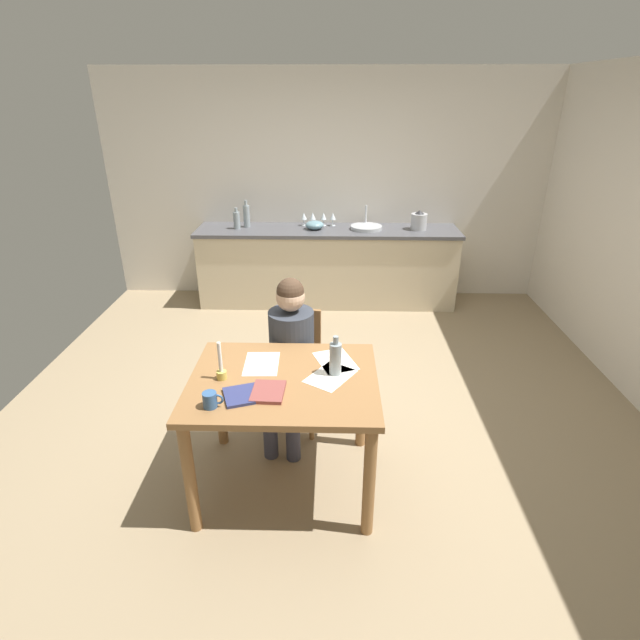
{
  "coord_description": "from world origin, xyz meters",
  "views": [
    {
      "loc": [
        0.05,
        -3.34,
        2.33
      ],
      "look_at": [
        -0.03,
        -0.15,
        0.85
      ],
      "focal_mm": 27.6,
      "sensor_mm": 36.0,
      "label": 1
    }
  ],
  "objects_px": {
    "chair_at_table": "(294,363)",
    "coffee_mug": "(211,400)",
    "book_magazine": "(242,395)",
    "wine_glass_by_kettle": "(324,217)",
    "book_cookery": "(268,392)",
    "wine_glass_near_sink": "(333,217)",
    "candlestick": "(221,369)",
    "person_seated": "(290,351)",
    "dining_table": "(284,396)",
    "sink_unit": "(366,227)",
    "stovetop_kettle": "(419,221)",
    "wine_glass_back_right": "(304,216)",
    "bottle_vinegar": "(247,216)",
    "mixing_bowl": "(315,225)",
    "wine_bottle_on_table": "(335,358)",
    "bottle_oil": "(237,220)",
    "wine_glass_back_left": "(313,216)"
  },
  "relations": [
    {
      "from": "dining_table",
      "to": "wine_glass_by_kettle",
      "type": "height_order",
      "value": "wine_glass_by_kettle"
    },
    {
      "from": "chair_at_table",
      "to": "book_magazine",
      "type": "height_order",
      "value": "chair_at_table"
    },
    {
      "from": "bottle_vinegar",
      "to": "mixing_bowl",
      "type": "xyz_separation_m",
      "value": [
        0.79,
        -0.08,
        -0.08
      ]
    },
    {
      "from": "coffee_mug",
      "to": "wine_glass_back_right",
      "type": "relative_size",
      "value": 0.73
    },
    {
      "from": "sink_unit",
      "to": "wine_glass_near_sink",
      "type": "distance_m",
      "value": 0.42
    },
    {
      "from": "bottle_vinegar",
      "to": "stovetop_kettle",
      "type": "distance_m",
      "value": 1.98
    },
    {
      "from": "dining_table",
      "to": "coffee_mug",
      "type": "bearing_deg",
      "value": -140.81
    },
    {
      "from": "chair_at_table",
      "to": "coffee_mug",
      "type": "xyz_separation_m",
      "value": [
        -0.37,
        -0.99,
        0.33
      ]
    },
    {
      "from": "book_cookery",
      "to": "bottle_oil",
      "type": "xyz_separation_m",
      "value": [
        -0.74,
        3.23,
        0.2
      ]
    },
    {
      "from": "wine_bottle_on_table",
      "to": "wine_glass_back_left",
      "type": "bearing_deg",
      "value": 94.65
    },
    {
      "from": "candlestick",
      "to": "sink_unit",
      "type": "relative_size",
      "value": 0.67
    },
    {
      "from": "coffee_mug",
      "to": "bottle_vinegar",
      "type": "height_order",
      "value": "bottle_vinegar"
    },
    {
      "from": "candlestick",
      "to": "wine_glass_near_sink",
      "type": "distance_m",
      "value": 3.31
    },
    {
      "from": "wine_glass_back_right",
      "to": "wine_bottle_on_table",
      "type": "bearing_deg",
      "value": -83.49
    },
    {
      "from": "wine_glass_near_sink",
      "to": "wine_glass_back_left",
      "type": "xyz_separation_m",
      "value": [
        -0.24,
        0.0,
        0.0
      ]
    },
    {
      "from": "bottle_vinegar",
      "to": "wine_glass_back_left",
      "type": "relative_size",
      "value": 2.01
    },
    {
      "from": "candlestick",
      "to": "book_magazine",
      "type": "height_order",
      "value": "candlestick"
    },
    {
      "from": "wine_bottle_on_table",
      "to": "bottle_vinegar",
      "type": "bearing_deg",
      "value": 108.27
    },
    {
      "from": "book_cookery",
      "to": "wine_glass_near_sink",
      "type": "distance_m",
      "value": 3.42
    },
    {
      "from": "dining_table",
      "to": "wine_bottle_on_table",
      "type": "distance_m",
      "value": 0.39
    },
    {
      "from": "bottle_vinegar",
      "to": "wine_glass_back_left",
      "type": "xyz_separation_m",
      "value": [
        0.76,
        0.08,
        -0.02
      ]
    },
    {
      "from": "stovetop_kettle",
      "to": "wine_glass_by_kettle",
      "type": "height_order",
      "value": "stovetop_kettle"
    },
    {
      "from": "stovetop_kettle",
      "to": "wine_glass_back_right",
      "type": "distance_m",
      "value": 1.33
    },
    {
      "from": "person_seated",
      "to": "wine_glass_by_kettle",
      "type": "bearing_deg",
      "value": 86.03
    },
    {
      "from": "dining_table",
      "to": "book_magazine",
      "type": "xyz_separation_m",
      "value": [
        -0.21,
        -0.19,
        0.13
      ]
    },
    {
      "from": "dining_table",
      "to": "bottle_vinegar",
      "type": "xyz_separation_m",
      "value": [
        -0.71,
        3.16,
        0.37
      ]
    },
    {
      "from": "sink_unit",
      "to": "book_magazine",
      "type": "bearing_deg",
      "value": -105.09
    },
    {
      "from": "wine_bottle_on_table",
      "to": "mixing_bowl",
      "type": "height_order",
      "value": "wine_bottle_on_table"
    },
    {
      "from": "wine_bottle_on_table",
      "to": "wine_glass_near_sink",
      "type": "relative_size",
      "value": 1.64
    },
    {
      "from": "wine_glass_by_kettle",
      "to": "candlestick",
      "type": "bearing_deg",
      "value": -99.46
    },
    {
      "from": "person_seated",
      "to": "candlestick",
      "type": "bearing_deg",
      "value": -122.5
    },
    {
      "from": "mixing_bowl",
      "to": "wine_bottle_on_table",
      "type": "bearing_deg",
      "value": -85.62
    },
    {
      "from": "chair_at_table",
      "to": "candlestick",
      "type": "distance_m",
      "value": 0.87
    },
    {
      "from": "bottle_vinegar",
      "to": "wine_glass_by_kettle",
      "type": "bearing_deg",
      "value": 5.16
    },
    {
      "from": "candlestick",
      "to": "wine_glass_back_right",
      "type": "xyz_separation_m",
      "value": [
        0.31,
        3.25,
        0.15
      ]
    },
    {
      "from": "book_cookery",
      "to": "wine_glass_near_sink",
      "type": "xyz_separation_m",
      "value": [
        0.36,
        3.4,
        0.21
      ]
    },
    {
      "from": "person_seated",
      "to": "mixing_bowl",
      "type": "height_order",
      "value": "person_seated"
    },
    {
      "from": "sink_unit",
      "to": "stovetop_kettle",
      "type": "distance_m",
      "value": 0.6
    },
    {
      "from": "bottle_oil",
      "to": "mixing_bowl",
      "type": "distance_m",
      "value": 0.89
    },
    {
      "from": "book_magazine",
      "to": "wine_glass_back_left",
      "type": "bearing_deg",
      "value": 66.33
    },
    {
      "from": "person_seated",
      "to": "wine_glass_near_sink",
      "type": "height_order",
      "value": "person_seated"
    },
    {
      "from": "coffee_mug",
      "to": "wine_glass_by_kettle",
      "type": "bearing_deg",
      "value": 81.32
    },
    {
      "from": "stovetop_kettle",
      "to": "wine_glass_near_sink",
      "type": "xyz_separation_m",
      "value": [
        -0.98,
        0.15,
        0.01
      ]
    },
    {
      "from": "wine_bottle_on_table",
      "to": "book_magazine",
      "type": "bearing_deg",
      "value": -153.64
    },
    {
      "from": "stovetop_kettle",
      "to": "wine_glass_back_left",
      "type": "bearing_deg",
      "value": 172.98
    },
    {
      "from": "book_magazine",
      "to": "wine_glass_by_kettle",
      "type": "xyz_separation_m",
      "value": [
        0.39,
        3.43,
        0.21
      ]
    },
    {
      "from": "dining_table",
      "to": "mixing_bowl",
      "type": "height_order",
      "value": "mixing_bowl"
    },
    {
      "from": "person_seated",
      "to": "wine_glass_by_kettle",
      "type": "distance_m",
      "value": 2.72
    },
    {
      "from": "candlestick",
      "to": "wine_glass_near_sink",
      "type": "xyz_separation_m",
      "value": [
        0.65,
        3.25,
        0.15
      ]
    },
    {
      "from": "coffee_mug",
      "to": "wine_glass_back_left",
      "type": "relative_size",
      "value": 0.73
    }
  ]
}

